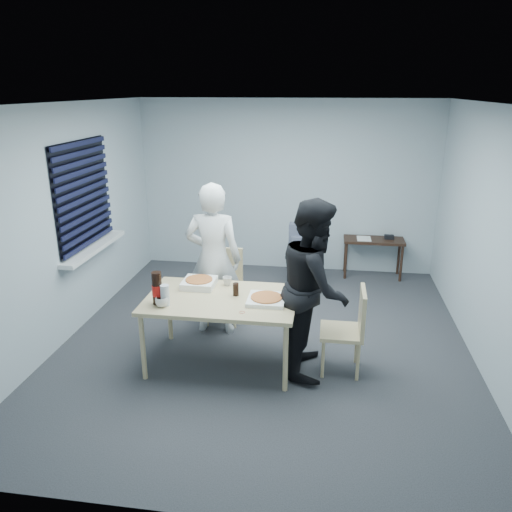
% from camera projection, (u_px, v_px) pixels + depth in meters
% --- Properties ---
extents(room, '(5.00, 5.00, 5.00)m').
position_uv_depth(room, '(87.00, 203.00, 5.91)').
color(room, '#28282D').
rests_on(room, ground).
extents(dining_table, '(1.51, 0.96, 0.74)m').
position_uv_depth(dining_table, '(221.00, 303.00, 5.04)').
color(dining_table, '#C5B781').
rests_on(dining_table, ground).
extents(chair_far, '(0.42, 0.42, 0.89)m').
position_uv_depth(chair_far, '(225.00, 280.00, 6.10)').
color(chair_far, '#C5B781').
rests_on(chair_far, ground).
extents(chair_right, '(0.42, 0.42, 0.89)m').
position_uv_depth(chair_right, '(351.00, 325.00, 4.94)').
color(chair_right, '#C5B781').
rests_on(chair_right, ground).
extents(person_white, '(0.65, 0.42, 1.77)m').
position_uv_depth(person_white, '(213.00, 259.00, 5.69)').
color(person_white, silver).
rests_on(person_white, ground).
extents(person_black, '(0.47, 0.86, 1.77)m').
position_uv_depth(person_black, '(315.00, 287.00, 4.89)').
color(person_black, black).
rests_on(person_black, ground).
extents(side_table, '(0.89, 0.40, 0.59)m').
position_uv_depth(side_table, '(374.00, 244.00, 7.48)').
color(side_table, '#361C15').
rests_on(side_table, ground).
extents(stool, '(0.37, 0.37, 0.52)m').
position_uv_depth(stool, '(299.00, 260.00, 7.12)').
color(stool, black).
rests_on(stool, ground).
extents(backpack, '(0.30, 0.22, 0.43)m').
position_uv_depth(backpack, '(300.00, 239.00, 7.00)').
color(backpack, '#555A63').
rests_on(backpack, stool).
extents(pizza_box_a, '(0.34, 0.34, 0.08)m').
position_uv_depth(pizza_box_a, '(199.00, 283.00, 5.30)').
color(pizza_box_a, white).
rests_on(pizza_box_a, dining_table).
extents(pizza_box_b, '(0.37, 0.37, 0.05)m').
position_uv_depth(pizza_box_b, '(266.00, 299.00, 4.93)').
color(pizza_box_b, white).
rests_on(pizza_box_b, dining_table).
extents(mug_a, '(0.17, 0.17, 0.10)m').
position_uv_depth(mug_a, '(162.00, 302.00, 4.81)').
color(mug_a, silver).
rests_on(mug_a, dining_table).
extents(mug_b, '(0.10, 0.10, 0.09)m').
position_uv_depth(mug_b, '(227.00, 281.00, 5.32)').
color(mug_b, silver).
rests_on(mug_b, dining_table).
extents(cola_glass, '(0.06, 0.06, 0.13)m').
position_uv_depth(cola_glass, '(236.00, 289.00, 5.05)').
color(cola_glass, black).
rests_on(cola_glass, dining_table).
extents(soda_bottle, '(0.10, 0.10, 0.33)m').
position_uv_depth(soda_bottle, '(157.00, 289.00, 4.83)').
color(soda_bottle, black).
rests_on(soda_bottle, dining_table).
extents(plastic_cups, '(0.12, 0.12, 0.21)m').
position_uv_depth(plastic_cups, '(165.00, 295.00, 4.82)').
color(plastic_cups, silver).
rests_on(plastic_cups, dining_table).
extents(rubber_band, '(0.06, 0.06, 0.00)m').
position_uv_depth(rubber_band, '(242.00, 312.00, 4.69)').
color(rubber_band, red).
rests_on(rubber_band, dining_table).
extents(papers, '(0.27, 0.32, 0.00)m').
position_uv_depth(papers, '(364.00, 239.00, 7.46)').
color(papers, white).
rests_on(papers, side_table).
extents(black_box, '(0.15, 0.11, 0.06)m').
position_uv_depth(black_box, '(389.00, 237.00, 7.45)').
color(black_box, black).
rests_on(black_box, side_table).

